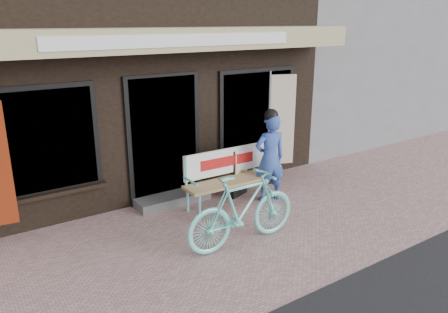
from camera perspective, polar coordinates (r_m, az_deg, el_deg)
ground at (r=6.32m, az=0.77°, el=-11.28°), size 70.00×70.00×0.00m
storefront at (r=10.03m, az=-16.19°, el=16.49°), size 7.00×6.77×6.00m
neighbor_right_near at (r=15.40m, az=15.97°, el=15.88°), size 10.00×7.00×5.60m
bench at (r=7.41m, az=0.89°, el=-2.10°), size 1.77×0.48×0.96m
person at (r=7.53m, az=6.01°, el=0.03°), size 0.62×0.47×1.63m
bicycle at (r=6.09m, az=2.46°, el=-6.91°), size 1.77×0.52×1.06m
nobori_cream at (r=8.35m, az=7.28°, el=3.94°), size 0.63×0.35×2.16m
menu_stand at (r=7.78m, az=2.01°, el=-2.00°), size 0.44×0.24×0.88m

